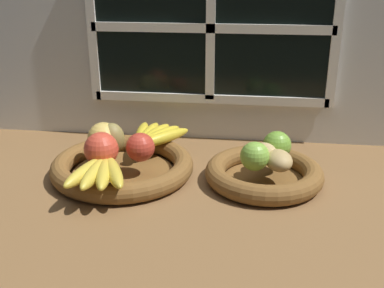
# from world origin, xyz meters

# --- Properties ---
(ground_plane) EXTENTS (1.40, 0.90, 0.03)m
(ground_plane) POSITION_xyz_m (0.00, 0.00, -0.01)
(ground_plane) COLOR brown
(back_wall) EXTENTS (1.40, 0.05, 0.55)m
(back_wall) POSITION_xyz_m (0.00, 0.30, 0.28)
(back_wall) COLOR silver
(back_wall) RESTS_ON ground_plane
(fruit_bowl_left) EXTENTS (0.33, 0.33, 0.05)m
(fruit_bowl_left) POSITION_xyz_m (-0.18, 0.02, 0.02)
(fruit_bowl_left) COLOR brown
(fruit_bowl_left) RESTS_ON ground_plane
(fruit_bowl_right) EXTENTS (0.27, 0.27, 0.05)m
(fruit_bowl_right) POSITION_xyz_m (0.15, 0.02, 0.02)
(fruit_bowl_right) COLOR brown
(fruit_bowl_right) RESTS_ON ground_plane
(apple_red_right) EXTENTS (0.07, 0.07, 0.07)m
(apple_red_right) POSITION_xyz_m (-0.13, 0.00, 0.08)
(apple_red_right) COLOR #B73828
(apple_red_right) RESTS_ON fruit_bowl_left
(apple_golden_left) EXTENTS (0.08, 0.08, 0.08)m
(apple_golden_left) POSITION_xyz_m (-0.23, 0.03, 0.08)
(apple_golden_left) COLOR #DBB756
(apple_golden_left) RESTS_ON fruit_bowl_left
(apple_red_front) EXTENTS (0.08, 0.08, 0.08)m
(apple_red_front) POSITION_xyz_m (-0.21, -0.04, 0.08)
(apple_red_front) COLOR #CC422D
(apple_red_front) RESTS_ON fruit_bowl_left
(pear_brown) EXTENTS (0.08, 0.08, 0.07)m
(pear_brown) POSITION_xyz_m (-0.21, 0.04, 0.08)
(pear_brown) COLOR olive
(pear_brown) RESTS_ON fruit_bowl_left
(banana_bunch_front) EXTENTS (0.14, 0.18, 0.03)m
(banana_bunch_front) POSITION_xyz_m (-0.20, -0.10, 0.06)
(banana_bunch_front) COLOR gold
(banana_bunch_front) RESTS_ON fruit_bowl_left
(banana_bunch_back) EXTENTS (0.15, 0.18, 0.03)m
(banana_bunch_back) POSITION_xyz_m (-0.13, 0.13, 0.06)
(banana_bunch_back) COLOR gold
(banana_bunch_back) RESTS_ON fruit_bowl_left
(potato_small) EXTENTS (0.07, 0.09, 0.04)m
(potato_small) POSITION_xyz_m (0.18, -0.01, 0.07)
(potato_small) COLOR tan
(potato_small) RESTS_ON fruit_bowl_right
(potato_large) EXTENTS (0.08, 0.07, 0.05)m
(potato_large) POSITION_xyz_m (0.15, 0.02, 0.07)
(potato_large) COLOR tan
(potato_large) RESTS_ON fruit_bowl_right
(lime_near) EXTENTS (0.06, 0.06, 0.06)m
(lime_near) POSITION_xyz_m (0.13, -0.02, 0.08)
(lime_near) COLOR #7AAD3D
(lime_near) RESTS_ON fruit_bowl_right
(lime_far) EXTENTS (0.07, 0.07, 0.07)m
(lime_far) POSITION_xyz_m (0.18, 0.05, 0.08)
(lime_far) COLOR #6B9E33
(lime_far) RESTS_ON fruit_bowl_right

